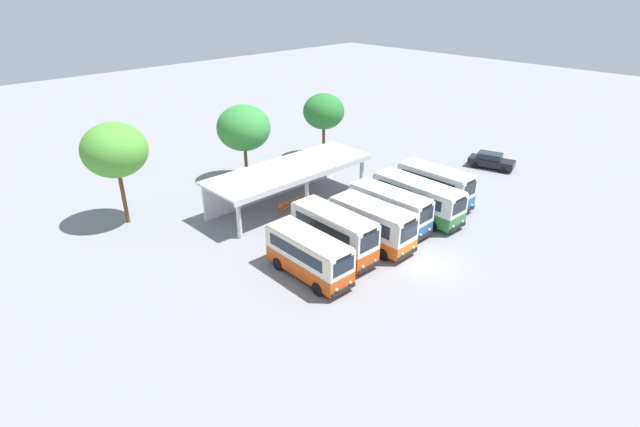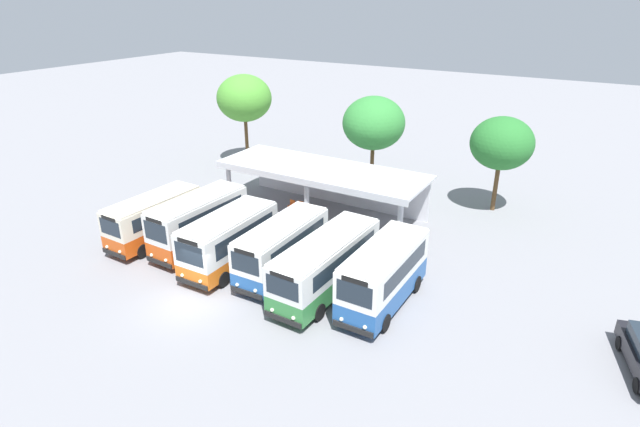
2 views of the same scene
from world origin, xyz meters
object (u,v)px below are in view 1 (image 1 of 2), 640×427
Objects in this scene: city_bus_middle_cream at (372,223)px; waiting_chair_end_by_column at (281,208)px; city_bus_far_end_green at (435,185)px; city_bus_second_in_row at (334,232)px; waiting_chair_fourth_seat at (299,201)px; city_bus_nearest_orange at (309,254)px; city_bus_fifth_blue at (418,198)px; parked_car_flank at (491,161)px; waiting_chair_middle_seat at (293,203)px; waiting_chair_fifth_seat at (304,199)px; waiting_chair_second_from_end at (286,205)px; city_bus_fourth_amber at (389,208)px.

waiting_chair_end_by_column is at bearing 99.47° from city_bus_middle_cream.
waiting_chair_end_by_column is (-10.81, 7.81, -1.30)m from city_bus_far_end_green.
city_bus_second_in_row is 8.75m from waiting_chair_fourth_seat.
city_bus_nearest_orange is at bearing 179.21° from city_bus_middle_cream.
city_bus_nearest_orange is 12.49m from city_bus_fifth_blue.
parked_car_flank is 21.82m from waiting_chair_fourth_seat.
city_bus_second_in_row is at bearing -110.78° from waiting_chair_middle_seat.
waiting_chair_fifth_seat is at bearing 0.37° from waiting_chair_end_by_column.
waiting_chair_middle_seat is at bearing -6.87° from waiting_chair_second_from_end.
city_bus_second_in_row is 1.03× the size of city_bus_middle_cream.
city_bus_far_end_green is 7.86× the size of waiting_chair_fourth_seat.
waiting_chair_second_from_end is at bearing 58.01° from city_bus_nearest_orange.
city_bus_middle_cream is 8.80m from waiting_chair_fourth_seat.
city_bus_fifth_blue is 1.19× the size of city_bus_far_end_green.
city_bus_middle_cream is (6.24, -0.09, 0.09)m from city_bus_nearest_orange.
city_bus_middle_cream reaches higher than waiting_chair_fourth_seat.
city_bus_nearest_orange is at bearing -175.16° from city_bus_fourth_amber.
city_bus_nearest_orange is 27.58m from parked_car_flank.
city_bus_fifth_blue reaches higher than waiting_chair_second_from_end.
city_bus_fourth_amber is 0.86× the size of city_bus_fifth_blue.
city_bus_fourth_amber is (3.12, 0.88, -0.06)m from city_bus_middle_cream.
city_bus_fourth_amber reaches higher than waiting_chair_fifth_seat.
waiting_chair_second_from_end is at bearing 177.05° from waiting_chair_fifth_seat.
city_bus_second_in_row is 8.12m from waiting_chair_end_by_column.
parked_car_flank reaches higher than waiting_chair_fifth_seat.
waiting_chair_second_from_end and waiting_chair_fifth_seat have the same top height.
city_bus_fourth_amber is at bearing -179.97° from city_bus_far_end_green.
waiting_chair_fourth_seat is 1.00× the size of waiting_chair_fifth_seat.
city_bus_nearest_orange is 7.70× the size of waiting_chair_middle_seat.
waiting_chair_fourth_seat is at bearing -178.50° from waiting_chair_fifth_seat.
parked_car_flank is at bearing 3.82° from city_bus_nearest_orange.
waiting_chair_fifth_seat is (0.66, 0.02, 0.00)m from waiting_chair_fourth_seat.
city_bus_far_end_green reaches higher than waiting_chair_middle_seat.
city_bus_nearest_orange is at bearing -121.99° from waiting_chair_second_from_end.
waiting_chair_second_from_end is at bearing 142.01° from city_bus_far_end_green.
waiting_chair_fifth_seat is at bearing -0.98° from waiting_chair_middle_seat.
city_bus_fourth_amber is at bearing -59.68° from waiting_chair_end_by_column.
city_bus_fifth_blue reaches higher than city_bus_fourth_amber.
waiting_chair_fourth_seat is (0.66, -0.04, 0.00)m from waiting_chair_middle_seat.
waiting_chair_fifth_seat is (1.97, -0.10, 0.00)m from waiting_chair_second_from_end.
city_bus_far_end_green reaches higher than city_bus_fifth_blue.
waiting_chair_fifth_seat is at bearing 49.27° from city_bus_nearest_orange.
city_bus_nearest_orange is 1.37× the size of parked_car_flank.
waiting_chair_end_by_column is (-4.57, 7.81, -1.20)m from city_bus_fourth_amber.
city_bus_second_in_row is 8.53m from waiting_chair_middle_seat.
city_bus_second_in_row is at bearing 177.51° from city_bus_fifth_blue.
city_bus_fifth_blue is at bearing -172.11° from city_bus_far_end_green.
waiting_chair_middle_seat and waiting_chair_fifth_seat have the same top height.
waiting_chair_end_by_column is at bearing -179.63° from waiting_chair_fifth_seat.
waiting_chair_end_by_column is at bearing -178.27° from waiting_chair_middle_seat.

